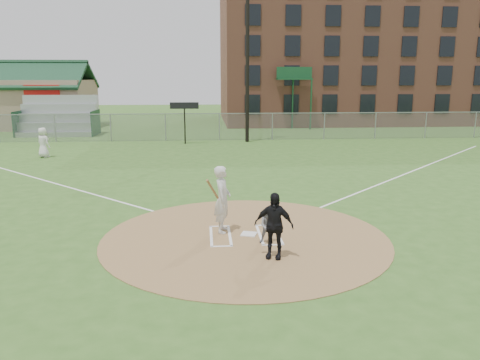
{
  "coord_description": "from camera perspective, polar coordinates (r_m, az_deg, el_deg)",
  "views": [
    {
      "loc": [
        -1.17,
        -13.05,
        4.61
      ],
      "look_at": [
        0.0,
        2.0,
        1.3
      ],
      "focal_mm": 35.0,
      "sensor_mm": 36.0,
      "label": 1
    }
  ],
  "objects": [
    {
      "name": "dirt_circle",
      "position": [
        13.89,
        0.64,
        -6.98
      ],
      "size": [
        8.4,
        8.4,
        0.02
      ],
      "primitive_type": "cylinder",
      "color": "#9C7749",
      "rests_on": "ground"
    },
    {
      "name": "ground",
      "position": [
        13.89,
        0.64,
        -7.02
      ],
      "size": [
        140.0,
        140.0,
        0.0
      ],
      "primitive_type": "plane",
      "color": "#345E20",
      "rests_on": "ground"
    },
    {
      "name": "catcher",
      "position": [
        13.26,
        3.44,
        -5.57
      ],
      "size": [
        0.55,
        0.45,
        1.02
      ],
      "primitive_type": "imported",
      "rotation": [
        0.0,
        0.0,
        -0.14
      ],
      "color": "gray",
      "rests_on": "dirt_circle"
    },
    {
      "name": "brick_warehouse",
      "position": [
        53.9,
        14.65,
        15.06
      ],
      "size": [
        30.0,
        17.17,
        15.0
      ],
      "color": "#9A5642",
      "rests_on": "ground"
    },
    {
      "name": "foul_line_first",
      "position": [
        24.71,
        19.95,
        0.88
      ],
      "size": [
        17.04,
        17.04,
        0.01
      ],
      "primitive_type": "cube",
      "rotation": [
        0.0,
        0.0,
        -0.79
      ],
      "color": "white",
      "rests_on": "ground"
    },
    {
      "name": "scoreboard_sign",
      "position": [
        33.35,
        -6.79,
        8.46
      ],
      "size": [
        2.0,
        0.1,
        2.93
      ],
      "color": "black",
      "rests_on": "ground"
    },
    {
      "name": "batter_at_plate",
      "position": [
        14.06,
        -2.16,
        -2.36
      ],
      "size": [
        0.8,
        1.07,
        2.03
      ],
      "color": "silver",
      "rests_on": "dirt_circle"
    },
    {
      "name": "home_plate",
      "position": [
        14.08,
        1.08,
        -6.6
      ],
      "size": [
        0.55,
        0.55,
        0.03
      ],
      "primitive_type": "cube",
      "rotation": [
        0.0,
        0.0,
        -0.31
      ],
      "color": "white",
      "rests_on": "dirt_circle"
    },
    {
      "name": "umpire",
      "position": [
        12.11,
        4.14,
        -5.54
      ],
      "size": [
        1.11,
        0.74,
        1.75
      ],
      "primitive_type": "imported",
      "rotation": [
        0.0,
        0.0,
        -0.33
      ],
      "color": "black",
      "rests_on": "dirt_circle"
    },
    {
      "name": "foul_line_third",
      "position": [
        23.85,
        -23.51,
        0.2
      ],
      "size": [
        17.04,
        17.04,
        0.01
      ],
      "primitive_type": "cube",
      "rotation": [
        0.0,
        0.0,
        0.79
      ],
      "color": "white",
      "rests_on": "ground"
    },
    {
      "name": "batters_boxes",
      "position": [
        14.02,
        0.59,
        -6.72
      ],
      "size": [
        2.08,
        1.88,
        0.01
      ],
      "color": "white",
      "rests_on": "dirt_circle"
    },
    {
      "name": "outfield_fence",
      "position": [
        35.25,
        -2.53,
        6.51
      ],
      "size": [
        56.08,
        0.08,
        2.03
      ],
      "color": "slate",
      "rests_on": "ground"
    },
    {
      "name": "ondeck_player",
      "position": [
        29.9,
        -22.86,
        4.23
      ],
      "size": [
        1.03,
        0.94,
        1.76
      ],
      "primitive_type": "imported",
      "rotation": [
        0.0,
        0.0,
        2.56
      ],
      "color": "silver",
      "rests_on": "ground"
    },
    {
      "name": "bleachers",
      "position": [
        41.1,
        -21.34,
        7.32
      ],
      "size": [
        6.08,
        3.2,
        3.2
      ],
      "color": "#B7BABF",
      "rests_on": "ground"
    },
    {
      "name": "clubhouse",
      "position": [
        49.07,
        -24.79,
        8.66
      ],
      "size": [
        12.2,
        8.71,
        6.23
      ],
      "color": "tan",
      "rests_on": "ground"
    },
    {
      "name": "light_pole",
      "position": [
        34.25,
        0.91,
        15.72
      ],
      "size": [
        1.2,
        0.3,
        12.22
      ],
      "color": "black",
      "rests_on": "ground"
    }
  ]
}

